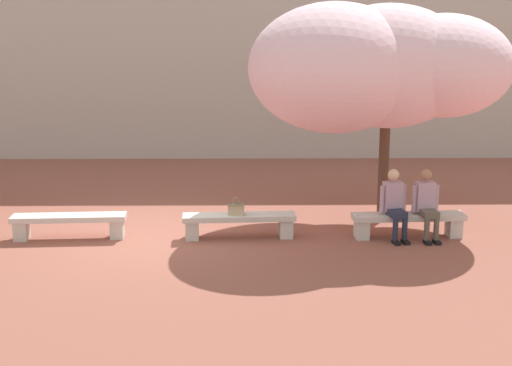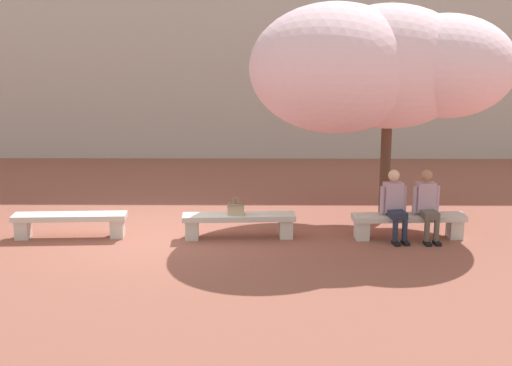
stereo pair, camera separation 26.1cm
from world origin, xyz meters
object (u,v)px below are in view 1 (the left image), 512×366
(stone_bench_center, at_px, (239,222))
(handbag, at_px, (236,208))
(stone_bench_near_east, at_px, (408,221))
(stone_bench_near_west, at_px, (69,222))
(person_seated_right, at_px, (427,202))
(person_seated_left, at_px, (394,202))
(cherry_tree_main, at_px, (377,67))

(stone_bench_center, height_order, handbag, handbag)
(stone_bench_center, height_order, stone_bench_near_east, same)
(stone_bench_near_west, relative_size, person_seated_right, 1.63)
(person_seated_right, bearing_deg, handbag, 179.63)
(person_seated_right, bearing_deg, stone_bench_near_west, 179.54)
(stone_bench_near_east, bearing_deg, person_seated_left, -169.64)
(handbag, bearing_deg, stone_bench_center, 28.04)
(handbag, bearing_deg, stone_bench_near_east, 0.55)
(stone_bench_near_west, relative_size, stone_bench_near_east, 1.00)
(handbag, relative_size, cherry_tree_main, 0.07)
(person_seated_right, relative_size, handbag, 3.81)
(stone_bench_near_east, height_order, person_seated_left, person_seated_left)
(stone_bench_near_east, relative_size, person_seated_right, 1.63)
(cherry_tree_main, bearing_deg, stone_bench_near_east, -70.53)
(stone_bench_near_west, bearing_deg, stone_bench_center, 0.00)
(stone_bench_near_east, xyz_separation_m, person_seated_left, (-0.29, -0.05, 0.39))
(person_seated_right, relative_size, cherry_tree_main, 0.25)
(stone_bench_near_west, distance_m, cherry_tree_main, 6.58)
(stone_bench_near_west, relative_size, person_seated_left, 1.63)
(stone_bench_center, xyz_separation_m, cherry_tree_main, (2.69, 1.28, 2.76))
(handbag, bearing_deg, stone_bench_near_west, 179.43)
(cherry_tree_main, bearing_deg, handbag, -154.49)
(stone_bench_near_west, height_order, stone_bench_near_east, same)
(person_seated_left, bearing_deg, stone_bench_near_west, 179.50)
(stone_bench_near_east, height_order, person_seated_right, person_seated_right)
(stone_bench_center, xyz_separation_m, handbag, (-0.06, -0.03, 0.27))
(person_seated_left, bearing_deg, cherry_tree_main, 97.16)
(person_seated_left, xyz_separation_m, person_seated_right, (0.59, -0.00, 0.00))
(stone_bench_near_east, bearing_deg, handbag, -179.45)
(stone_bench_near_east, distance_m, person_seated_right, 0.50)
(stone_bench_center, bearing_deg, cherry_tree_main, 25.45)
(person_seated_left, distance_m, handbag, 2.92)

